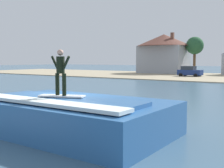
{
  "coord_description": "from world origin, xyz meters",
  "views": [
    {
      "loc": [
        8.8,
        -9.34,
        2.9
      ],
      "look_at": [
        1.05,
        1.94,
        1.76
      ],
      "focal_mm": 46.19,
      "sensor_mm": 36.0,
      "label": 1
    }
  ],
  "objects": [
    {
      "name": "tree_short_bushy",
      "position": [
        -10.48,
        48.09,
        5.68
      ],
      "size": [
        3.52,
        3.52,
        7.54
      ],
      "color": "brown",
      "rests_on": "ground_plane"
    },
    {
      "name": "house_with_chimney",
      "position": [
        -16.97,
        47.58,
        4.83
      ],
      "size": [
        11.62,
        11.62,
        8.47
      ],
      "color": "#9EA3AD",
      "rests_on": "ground_plane"
    },
    {
      "name": "surfboard",
      "position": [
        0.85,
        -1.23,
        1.5
      ],
      "size": [
        1.86,
        1.16,
        0.06
      ],
      "color": "white",
      "rests_on": "wave_crest"
    },
    {
      "name": "surfer",
      "position": [
        0.86,
        -1.3,
        2.52
      ],
      "size": [
        0.99,
        0.32,
        1.78
      ],
      "color": "black",
      "rests_on": "surfboard"
    },
    {
      "name": "ground_plane",
      "position": [
        0.0,
        0.0,
        0.0
      ],
      "size": [
        260.0,
        260.0,
        0.0
      ],
      "primitive_type": "plane",
      "color": "#3D5D74"
    },
    {
      "name": "wave_crest",
      "position": [
        1.05,
        -0.87,
        0.69
      ],
      "size": [
        7.72,
        4.68,
        1.46
      ],
      "color": "#2C5F9C",
      "rests_on": "ground_plane"
    },
    {
      "name": "car_near_shore",
      "position": [
        -8.11,
        38.76,
        0.95
      ],
      "size": [
        3.95,
        2.31,
        1.86
      ],
      "color": "navy",
      "rests_on": "ground_plane"
    }
  ]
}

